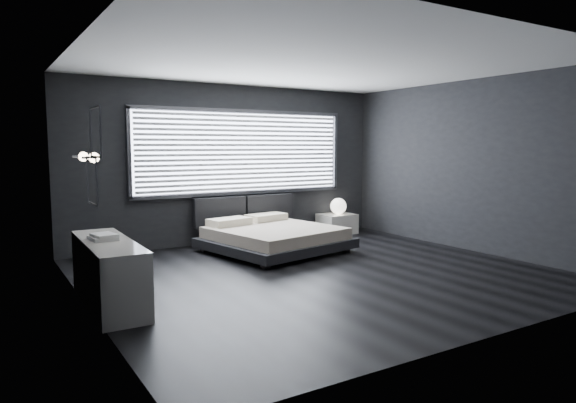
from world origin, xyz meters
TOP-DOWN VIEW (x-y plane):
  - room at (0.00, 0.00)m, footprint 6.04×6.00m
  - window at (0.20, 2.70)m, footprint 4.14×0.09m
  - headboard at (0.18, 2.64)m, footprint 1.96×0.16m
  - sconce_near at (-2.88, 0.05)m, footprint 0.18×0.11m
  - sconce_far at (-2.88, 0.65)m, footprint 0.18×0.11m
  - wall_art_upper at (-2.98, -0.55)m, footprint 0.01×0.48m
  - wall_art_lower at (-2.98, -0.30)m, footprint 0.01×0.48m
  - bed at (0.18, 1.59)m, footprint 2.32×2.25m
  - nightstand at (2.11, 2.44)m, footprint 0.66×0.55m
  - orb_lamp at (2.13, 2.42)m, footprint 0.32×0.32m
  - dresser at (-2.77, 0.06)m, footprint 0.53×1.77m
  - book_stack at (-2.80, 0.14)m, footprint 0.28×0.36m

SIDE VIEW (x-z plane):
  - nightstand at x=2.11m, z-range 0.00..0.39m
  - bed at x=0.18m, z-range -0.02..0.50m
  - dresser at x=-2.77m, z-range 0.00..0.70m
  - orb_lamp at x=2.13m, z-range 0.39..0.70m
  - headboard at x=0.18m, z-range 0.31..0.83m
  - book_stack at x=-2.80m, z-range 0.70..0.77m
  - wall_art_lower at x=-2.98m, z-range 1.14..1.62m
  - room at x=0.00m, z-range 0.00..2.80m
  - sconce_near at x=-2.88m, z-range 1.55..1.66m
  - sconce_far at x=-2.88m, z-range 1.55..1.66m
  - window at x=0.20m, z-range 0.85..2.37m
  - wall_art_upper at x=-2.98m, z-range 1.61..2.09m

